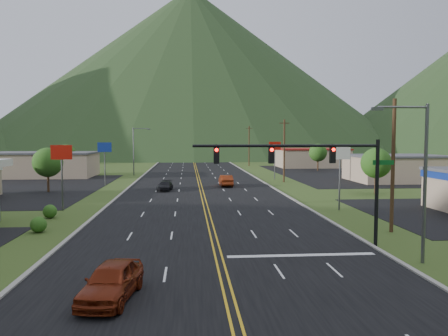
{
  "coord_description": "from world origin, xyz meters",
  "views": [
    {
      "loc": [
        -1.79,
        -13.38,
        7.12
      ],
      "look_at": [
        1.31,
        24.0,
        4.5
      ],
      "focal_mm": 35.0,
      "sensor_mm": 36.0,
      "label": 1
    }
  ],
  "objects": [
    {
      "name": "tree_west_b",
      "position": [
        -25.0,
        72.0,
        3.89
      ],
      "size": [
        3.84,
        3.84,
        5.82
      ],
      "color": "#382314",
      "rests_on": "ground"
    },
    {
      "name": "mountain_n",
      "position": [
        0.0,
        220.0,
        42.5
      ],
      "size": [
        220.0,
        220.0,
        85.0
      ],
      "primitive_type": "cone",
      "color": "#1D3016",
      "rests_on": "ground"
    },
    {
      "name": "utility_pole_a",
      "position": [
        13.5,
        18.0,
        5.13
      ],
      "size": [
        1.6,
        0.28,
        10.0
      ],
      "color": "#382314",
      "rests_on": "ground"
    },
    {
      "name": "building_west_far",
      "position": [
        -28.0,
        68.0,
        2.26
      ],
      "size": [
        18.4,
        11.4,
        4.5
      ],
      "color": "tan",
      "rests_on": "ground"
    },
    {
      "name": "utility_pole_c",
      "position": [
        13.5,
        95.0,
        5.13
      ],
      "size": [
        1.6,
        0.28,
        10.0
      ],
      "color": "#382314",
      "rests_on": "ground"
    },
    {
      "name": "pole_sign_east_b",
      "position": [
        13.0,
        60.0,
        5.05
      ],
      "size": [
        2.0,
        0.18,
        6.4
      ],
      "color": "#59595E",
      "rests_on": "ground"
    },
    {
      "name": "streetlight_east",
      "position": [
        11.18,
        10.0,
        5.18
      ],
      "size": [
        3.28,
        0.25,
        9.0
      ],
      "color": "#59595E",
      "rests_on": "ground"
    },
    {
      "name": "pole_sign_west_b",
      "position": [
        -14.0,
        52.0,
        5.05
      ],
      "size": [
        2.0,
        0.18,
        6.4
      ],
      "color": "#59595E",
      "rests_on": "ground"
    },
    {
      "name": "car_dark_mid",
      "position": [
        -4.87,
        45.09,
        0.63
      ],
      "size": [
        2.22,
        4.48,
        1.25
      ],
      "primitive_type": "imported",
      "rotation": [
        0.0,
        0.0,
        -0.11
      ],
      "color": "black",
      "rests_on": "ground"
    },
    {
      "name": "tree_west_a",
      "position": [
        -20.0,
        45.0,
        3.89
      ],
      "size": [
        3.84,
        3.84,
        5.82
      ],
      "color": "#382314",
      "rests_on": "ground"
    },
    {
      "name": "pole_sign_west_a",
      "position": [
        -14.0,
        30.0,
        5.05
      ],
      "size": [
        2.0,
        0.18,
        6.4
      ],
      "color": "#59595E",
      "rests_on": "ground"
    },
    {
      "name": "tree_east_a",
      "position": [
        22.0,
        40.0,
        3.89
      ],
      "size": [
        3.84,
        3.84,
        5.82
      ],
      "color": "#382314",
      "rests_on": "ground"
    },
    {
      "name": "pole_sign_east_a",
      "position": [
        13.0,
        28.0,
        5.05
      ],
      "size": [
        2.0,
        0.18,
        6.4
      ],
      "color": "#59595E",
      "rests_on": "ground"
    },
    {
      "name": "utility_pole_d",
      "position": [
        13.5,
        135.0,
        5.13
      ],
      "size": [
        1.6,
        0.28,
        10.0
      ],
      "color": "#382314",
      "rests_on": "ground"
    },
    {
      "name": "streetlight_west",
      "position": [
        -11.68,
        70.0,
        5.18
      ],
      "size": [
        3.28,
        0.25,
        9.0
      ],
      "color": "#59595E",
      "rests_on": "ground"
    },
    {
      "name": "building_east_far",
      "position": [
        28.0,
        90.0,
        2.26
      ],
      "size": [
        16.4,
        12.4,
        4.5
      ],
      "color": "tan",
      "rests_on": "ground"
    },
    {
      "name": "building_east_mid",
      "position": [
        32.0,
        55.0,
        2.16
      ],
      "size": [
        14.4,
        11.4,
        4.3
      ],
      "color": "tan",
      "rests_on": "ground"
    },
    {
      "name": "utility_pole_b",
      "position": [
        13.5,
        55.0,
        5.13
      ],
      "size": [
        1.6,
        0.28,
        10.0
      ],
      "color": "#382314",
      "rests_on": "ground"
    },
    {
      "name": "traffic_signal",
      "position": [
        6.48,
        14.0,
        5.33
      ],
      "size": [
        13.1,
        0.43,
        7.0
      ],
      "color": "black",
      "rests_on": "ground"
    },
    {
      "name": "car_red_near",
      "position": [
        -5.16,
        5.65,
        0.82
      ],
      "size": [
        2.67,
        5.07,
        1.64
      ],
      "primitive_type": "imported",
      "rotation": [
        0.0,
        0.0,
        -0.16
      ],
      "color": "maroon",
      "rests_on": "ground"
    },
    {
      "name": "car_red_far",
      "position": [
        3.72,
        49.79,
        0.81
      ],
      "size": [
        1.82,
        4.95,
        1.62
      ],
      "primitive_type": "imported",
      "rotation": [
        0.0,
        0.0,
        3.16
      ],
      "color": "maroon",
      "rests_on": "ground"
    },
    {
      "name": "tree_east_b",
      "position": [
        26.0,
        78.0,
        3.89
      ],
      "size": [
        3.84,
        3.84,
        5.82
      ],
      "color": "#382314",
      "rests_on": "ground"
    }
  ]
}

